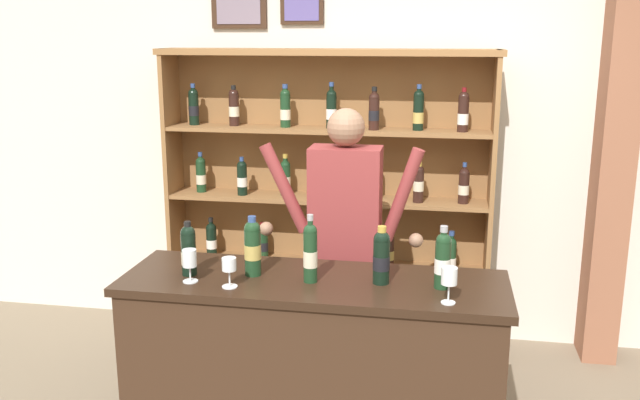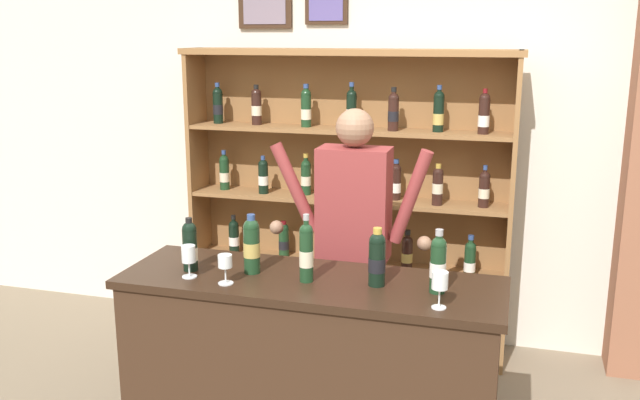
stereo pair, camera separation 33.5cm
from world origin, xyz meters
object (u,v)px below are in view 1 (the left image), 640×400
tasting_bottle_super_tuscan (310,252)px  tasting_bottle_vin_santo (443,259)px  tasting_bottle_riserva (381,256)px  wine_glass_center (229,267)px  tasting_bottle_bianco (253,246)px  wine_shelf (327,193)px  wine_glass_spare (449,277)px  tasting_counter (313,376)px  shopkeeper (345,228)px  tasting_bottle_prosecco (189,250)px  wine_glass_right (190,260)px

tasting_bottle_super_tuscan → tasting_bottle_vin_santo: size_ratio=1.11×
tasting_bottle_riserva → wine_glass_center: bearing=-165.5°
tasting_bottle_bianco → tasting_bottle_riserva: bearing=-0.4°
wine_shelf → wine_glass_spare: size_ratio=13.71×
wine_glass_center → tasting_counter: bearing=25.3°
wine_glass_spare → wine_glass_center: (-0.99, 0.02, -0.02)m
wine_shelf → wine_glass_center: (-0.18, -1.64, 0.02)m
wine_glass_spare → wine_shelf: bearing=116.2°
tasting_bottle_vin_santo → shopkeeper: bearing=129.9°
tasting_counter → tasting_bottle_prosecco: 0.88m
tasting_counter → tasting_bottle_riserva: size_ratio=6.66×
tasting_bottle_super_tuscan → tasting_counter: bearing=77.4°
tasting_bottle_riserva → wine_glass_center: size_ratio=1.95×
tasting_counter → wine_glass_center: (-0.36, -0.17, 0.61)m
wine_shelf → wine_glass_right: (-0.38, -1.60, 0.02)m
tasting_counter → wine_glass_center: size_ratio=13.01×
shopkeeper → wine_glass_spare: shopkeeper is taller
tasting_bottle_riserva → tasting_bottle_vin_santo: 0.28m
tasting_bottle_super_tuscan → wine_glass_spare: bearing=-13.8°
wine_glass_right → tasting_bottle_prosecco: bearing=112.7°
tasting_counter → wine_glass_center: 0.73m
shopkeeper → tasting_bottle_bianco: size_ratio=6.00×
tasting_bottle_prosecco → wine_glass_center: (0.24, -0.13, -0.03)m
tasting_bottle_prosecco → shopkeeper: bearing=46.0°
tasting_bottle_prosecco → tasting_bottle_riserva: size_ratio=0.97×
wine_shelf → tasting_bottle_riserva: bearing=-71.0°
tasting_bottle_riserva → wine_glass_spare: (0.31, -0.20, -0.02)m
tasting_bottle_bianco → tasting_bottle_super_tuscan: size_ratio=0.90×
tasting_bottle_vin_santo → wine_glass_right: 1.17m
tasting_bottle_prosecco → wine_glass_right: tasting_bottle_prosecco is taller
tasting_bottle_bianco → wine_glass_spare: size_ratio=1.80×
wine_shelf → tasting_bottle_bianco: 1.46m
tasting_bottle_super_tuscan → tasting_bottle_riserva: size_ratio=1.18×
tasting_counter → wine_glass_spare: 0.91m
wine_shelf → tasting_bottle_riserva: (0.50, -1.46, 0.05)m
tasting_counter → wine_glass_right: 0.84m
tasting_bottle_riserva → tasting_bottle_vin_santo: size_ratio=0.94×
tasting_counter → shopkeeper: size_ratio=1.05×
tasting_counter → tasting_bottle_prosecco: (-0.60, -0.04, 0.63)m
tasting_bottle_super_tuscan → wine_glass_center: (-0.35, -0.14, -0.05)m
shopkeeper → wine_shelf: bearing=106.2°
tasting_bottle_vin_santo → wine_glass_center: bearing=-170.3°
tasting_bottle_riserva → shopkeeper: bearing=112.4°
tasting_bottle_super_tuscan → tasting_bottle_vin_santo: bearing=2.4°
tasting_bottle_prosecco → tasting_bottle_vin_santo: bearing=1.7°
tasting_bottle_riserva → wine_glass_center: 0.71m
shopkeeper → tasting_bottle_super_tuscan: shopkeeper is taller
wine_shelf → tasting_bottle_super_tuscan: bearing=-83.4°
tasting_bottle_bianco → wine_glass_right: (-0.27, -0.15, -0.04)m
wine_glass_spare → wine_glass_right: wine_glass_spare is taller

